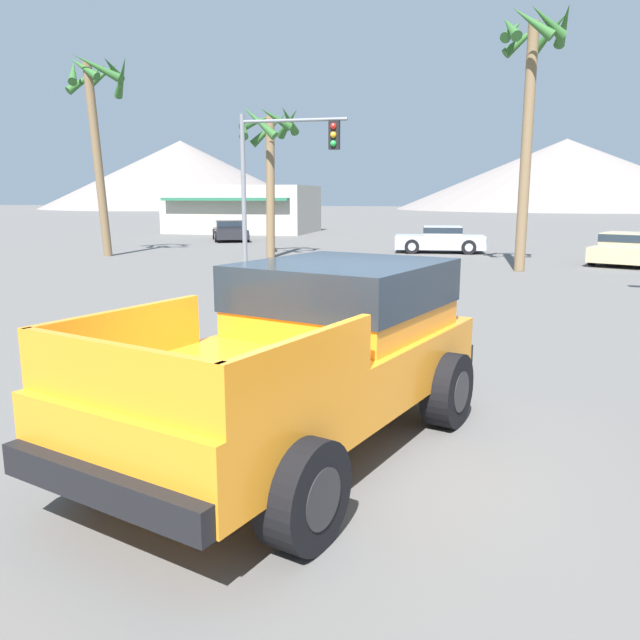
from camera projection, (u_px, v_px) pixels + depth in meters
name	position (u px, v px, depth m)	size (l,w,h in m)	color
ground_plane	(342.00, 445.00, 6.48)	(320.00, 320.00, 0.00)	#5B5956
orange_pickup_truck	(315.00, 343.00, 6.46)	(3.48, 5.36, 1.84)	orange
parked_car_tan	(627.00, 248.00, 23.85)	(3.48, 4.75, 1.20)	tan
parked_car_silver	(440.00, 239.00, 28.65)	(4.17, 2.14, 1.21)	#B7BABF
parked_car_dark	(230.00, 230.00, 36.56)	(3.43, 4.57, 1.14)	#232328
traffic_light_main	(284.00, 162.00, 20.78)	(3.68, 0.38, 5.25)	slate
palm_tree_tall	(269.00, 143.00, 25.61)	(2.91, 2.76, 6.22)	brown
palm_tree_short	(97.00, 108.00, 25.88)	(3.04, 2.93, 8.28)	brown
palm_tree_leaning	(531.00, 80.00, 20.50)	(2.41, 2.40, 8.54)	brown
storefront_building	(244.00, 209.00, 44.89)	(9.85, 7.41, 3.29)	#BCB2A3
distant_mountain_range	(441.00, 174.00, 123.49)	(161.11, 78.63, 14.44)	gray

